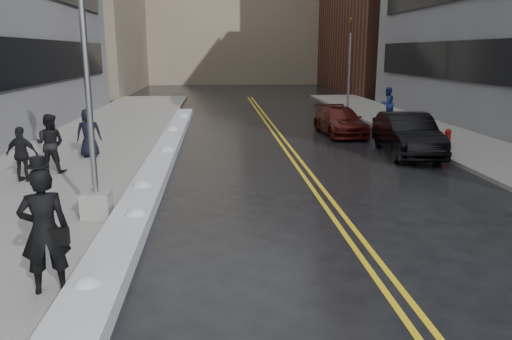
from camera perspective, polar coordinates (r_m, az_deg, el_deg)
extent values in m
plane|color=black|center=(10.31, -1.77, -9.15)|extent=(160.00, 160.00, 0.00)
cube|color=gray|center=(20.60, -19.39, 1.77)|extent=(5.50, 50.00, 0.15)
cube|color=gray|center=(22.47, 23.26, 2.36)|extent=(4.00, 50.00, 0.15)
cube|color=gold|center=(20.11, 3.54, 2.04)|extent=(0.12, 50.00, 0.01)
cube|color=gold|center=(20.15, 4.38, 2.05)|extent=(0.12, 50.00, 0.01)
cube|color=silver|center=(18.03, -10.83, 1.04)|extent=(0.90, 30.00, 0.34)
cube|color=gray|center=(12.37, -17.74, -3.71)|extent=(0.65, 0.65, 0.60)
cylinder|color=gray|center=(11.87, -19.08, 14.12)|extent=(0.14, 0.14, 7.00)
cylinder|color=maroon|center=(21.96, 21.04, 3.32)|extent=(0.24, 0.24, 0.60)
sphere|color=maroon|center=(21.91, 21.10, 4.09)|extent=(0.26, 0.26, 0.26)
cylinder|color=maroon|center=(21.95, 21.05, 3.45)|extent=(0.25, 0.10, 0.10)
cylinder|color=gray|center=(34.71, 10.60, 11.02)|extent=(0.14, 0.14, 5.00)
imported|color=#594C0C|center=(34.73, 10.82, 15.97)|extent=(0.16, 0.20, 1.00)
imported|color=black|center=(8.64, -23.05, -6.40)|extent=(0.87, 0.71, 2.07)
imported|color=black|center=(17.23, -22.46, 2.82)|extent=(1.01, 0.84, 1.89)
imported|color=black|center=(19.31, -18.58, 4.05)|extent=(0.97, 0.72, 1.80)
imported|color=black|center=(16.39, -25.17, 1.65)|extent=(1.02, 0.56, 1.65)
imported|color=navy|center=(29.35, 14.78, 7.33)|extent=(1.12, 1.03, 1.85)
imported|color=black|center=(20.33, 16.90, 3.92)|extent=(2.14, 5.05, 1.62)
imported|color=#460E0B|center=(24.66, 9.59, 5.53)|extent=(2.05, 4.61, 1.31)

